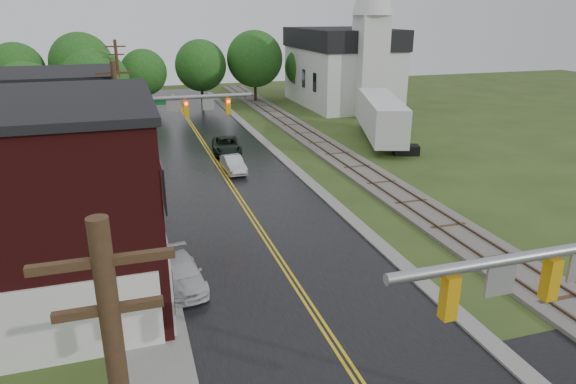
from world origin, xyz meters
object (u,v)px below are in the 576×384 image
tree_left_e (97,85)px  sedan_silver (233,164)px  utility_pole_b (122,143)px  suv_dark (226,146)px  tree_left_c (30,101)px  semi_trailer (381,116)px  traffic_signal_far (175,117)px  traffic_signal_near (572,294)px  utility_pole_c (120,88)px  church (346,59)px  pickup_white (181,273)px

tree_left_e → sedan_silver: 19.07m
utility_pole_b → suv_dark: utility_pole_b is taller
tree_left_c → semi_trailer: tree_left_c is taller
utility_pole_b → traffic_signal_far: bearing=56.3°
traffic_signal_near → tree_left_e: (-12.32, 43.90, -0.16)m
sedan_silver → semi_trailer: (14.89, 5.36, 1.76)m
utility_pole_b → tree_left_c: size_ratio=1.18×
suv_dark → semi_trailer: bearing=4.9°
traffic_signal_near → utility_pole_c: 43.24m
traffic_signal_near → traffic_signal_far: same height
church → sedan_silver: (-19.20, -23.74, -5.22)m
pickup_white → traffic_signal_far: bearing=77.6°
church → suv_dark: church is taller
tree_left_e → sedan_silver: tree_left_e is taller
tree_left_c → church: bearing=22.2°
traffic_signal_near → utility_pole_b: utility_pole_b is taller
tree_left_e → pickup_white: bearing=-82.7°
traffic_signal_near → suv_dark: traffic_signal_near is taller
tree_left_e → suv_dark: bearing=-45.4°
traffic_signal_far → church: bearing=48.7°
sedan_silver → traffic_signal_far: bearing=-147.2°
traffic_signal_far → utility_pole_c: bearing=101.1°
traffic_signal_near → utility_pole_c: (-10.27, 42.00, -0.25)m
utility_pole_c → semi_trailer: 24.21m
utility_pole_c → tree_left_c: (-7.05, -4.10, -0.21)m
pickup_white → tree_left_e: bearing=90.7°
utility_pole_c → tree_left_c: 8.16m
sedan_silver → pickup_white: bearing=-111.7°
traffic_signal_near → utility_pole_c: utility_pole_c is taller
tree_left_c → pickup_white: 27.61m
sedan_silver → pickup_white: size_ratio=0.90×
suv_dark → utility_pole_b: bearing=-115.4°
utility_pole_c → sedan_silver: 16.46m
semi_trailer → pickup_white: bearing=-134.0°
utility_pole_b → utility_pole_c: same height
semi_trailer → tree_left_e: bearing=156.7°
church → traffic_signal_near: size_ratio=2.72×
church → traffic_signal_far: church is taller
traffic_signal_far → tree_left_c: size_ratio=0.96×
utility_pole_c → utility_pole_b: bearing=-90.0°
traffic_signal_far → tree_left_c: tree_left_c is taller
suv_dark → pickup_white: (-6.17, -21.44, -0.07)m
traffic_signal_far → tree_left_e: (-5.38, 18.90, -0.16)m
church → utility_pole_c: 28.54m
suv_dark → sedan_silver: 5.58m
church → pickup_white: size_ratio=4.87×
traffic_signal_near → utility_pole_c: size_ratio=0.82×
traffic_signal_far → traffic_signal_near: bearing=-74.5°
utility_pole_b → suv_dark: 16.33m
church → utility_pole_b: 41.55m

